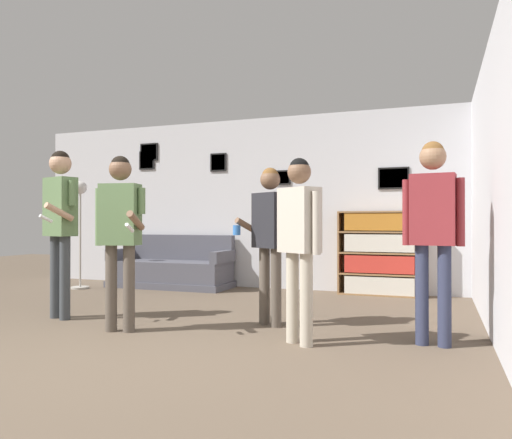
{
  "coord_description": "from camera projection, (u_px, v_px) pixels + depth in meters",
  "views": [
    {
      "loc": [
        2.56,
        -2.82,
        1.04
      ],
      "look_at": [
        0.67,
        2.32,
        1.07
      ],
      "focal_mm": 35.0,
      "sensor_mm": 36.0,
      "label": 1
    }
  ],
  "objects": [
    {
      "name": "ground_plane",
      "position": [
        54.0,
        369.0,
        3.52
      ],
      "size": [
        20.0,
        20.0,
        0.0
      ],
      "primitive_type": "plane",
      "color": "brown"
    },
    {
      "name": "wall_back",
      "position": [
        267.0,
        202.0,
        7.92
      ],
      "size": [
        8.38,
        0.08,
        2.7
      ],
      "color": "silver",
      "rests_on": "ground_plane"
    },
    {
      "name": "wall_right",
      "position": [
        491.0,
        189.0,
        4.67
      ],
      "size": [
        0.06,
        7.05,
        2.7
      ],
      "color": "silver",
      "rests_on": "ground_plane"
    },
    {
      "name": "couch",
      "position": [
        172.0,
        269.0,
        8.03
      ],
      "size": [
        1.97,
        0.8,
        0.83
      ],
      "color": "#4C4C56",
      "rests_on": "ground_plane"
    },
    {
      "name": "bookshelf",
      "position": [
        380.0,
        253.0,
        7.1
      ],
      "size": [
        1.16,
        0.3,
        1.2
      ],
      "color": "olive",
      "rests_on": "ground_plane"
    },
    {
      "name": "floor_lamp",
      "position": [
        80.0,
        213.0,
        7.82
      ],
      "size": [
        0.28,
        0.28,
        1.69
      ],
      "color": "#ADA89E",
      "rests_on": "ground_plane"
    },
    {
      "name": "person_player_foreground_left",
      "position": [
        60.0,
        214.0,
        5.37
      ],
      "size": [
        0.48,
        0.56,
        1.81
      ],
      "color": "#3D4247",
      "rests_on": "ground_plane"
    },
    {
      "name": "person_player_foreground_center",
      "position": [
        120.0,
        224.0,
        4.74
      ],
      "size": [
        0.54,
        0.43,
        1.67
      ],
      "color": "brown",
      "rests_on": "ground_plane"
    },
    {
      "name": "person_watcher_holding_cup",
      "position": [
        270.0,
        229.0,
        5.02
      ],
      "size": [
        0.58,
        0.36,
        1.59
      ],
      "color": "brown",
      "rests_on": "ground_plane"
    },
    {
      "name": "person_spectator_near_bookshelf",
      "position": [
        299.0,
        231.0,
        4.25
      ],
      "size": [
        0.43,
        0.37,
        1.59
      ],
      "color": "#B7AD99",
      "rests_on": "ground_plane"
    },
    {
      "name": "person_spectator_far_right",
      "position": [
        433.0,
        219.0,
        4.19
      ],
      "size": [
        0.5,
        0.24,
        1.72
      ],
      "color": "#2D334C",
      "rests_on": "ground_plane"
    }
  ]
}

